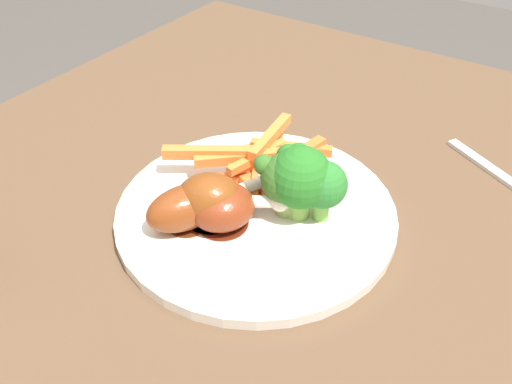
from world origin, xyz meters
TOP-DOWN VIEW (x-y plane):
  - dining_table at (0.00, 0.00)m, footprint 1.01×0.85m
  - dinner_plate at (0.02, 0.01)m, footprint 0.28×0.28m
  - broccoli_floret_front at (0.04, -0.05)m, footprint 0.05×0.05m
  - broccoli_floret_middle at (0.03, -0.02)m, footprint 0.05×0.06m
  - broccoli_floret_back at (0.04, -0.03)m, footprint 0.06×0.06m
  - carrot_fries_pile at (0.07, 0.03)m, footprint 0.14×0.15m
  - chicken_drumstick_near at (-0.01, 0.03)m, footprint 0.09×0.11m
  - chicken_drumstick_far at (-0.03, 0.05)m, footprint 0.13×0.09m
  - chicken_drumstick_extra at (-0.01, 0.02)m, footprint 0.11×0.10m

SIDE VIEW (x-z plane):
  - dining_table at x=0.00m, z-range 0.26..1.00m
  - dinner_plate at x=0.02m, z-range 0.74..0.75m
  - carrot_fries_pile at x=0.07m, z-range 0.75..0.79m
  - chicken_drumstick_extra at x=-0.01m, z-range 0.75..0.79m
  - chicken_drumstick_far at x=-0.03m, z-range 0.75..0.80m
  - chicken_drumstick_near at x=-0.01m, z-range 0.75..0.80m
  - broccoli_floret_front at x=0.04m, z-range 0.76..0.83m
  - broccoli_floret_middle at x=0.03m, z-range 0.76..0.83m
  - broccoli_floret_back at x=0.04m, z-range 0.76..0.84m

